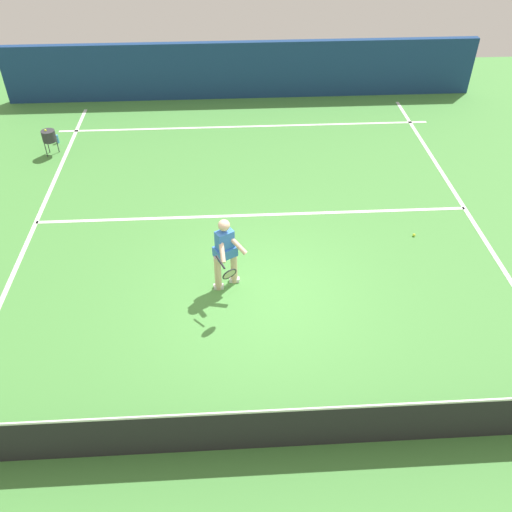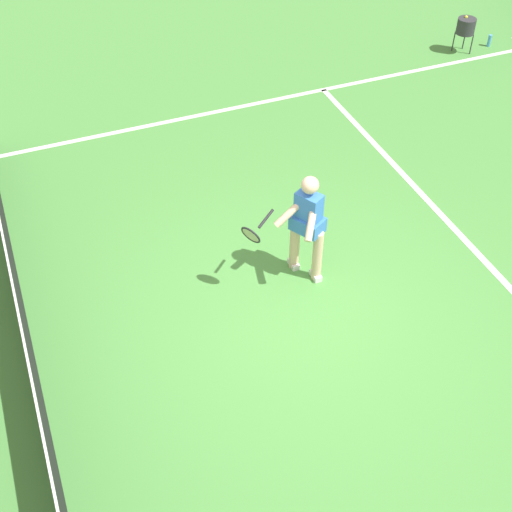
{
  "view_description": "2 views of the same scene",
  "coord_description": "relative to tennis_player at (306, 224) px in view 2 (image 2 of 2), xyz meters",
  "views": [
    {
      "loc": [
        0.56,
        7.67,
        7.18
      ],
      "look_at": [
        0.11,
        -0.01,
        0.95
      ],
      "focal_mm": 38.21,
      "sensor_mm": 36.0,
      "label": 1
    },
    {
      "loc": [
        -5.31,
        2.77,
        6.45
      ],
      "look_at": [
        0.22,
        0.56,
        0.97
      ],
      "focal_mm": 48.88,
      "sensor_mm": 36.0,
      "label": 2
    }
  ],
  "objects": [
    {
      "name": "water_bottle",
      "position": [
        4.66,
        -6.29,
        -0.73
      ],
      "size": [
        0.07,
        0.07,
        0.24
      ],
      "primitive_type": "cylinder",
      "color": "#4C9EE5",
      "rests_on": "ground"
    },
    {
      "name": "sideline_right_marking",
      "position": [
        4.3,
        0.29,
        -0.84
      ],
      "size": [
        0.1,
        17.6,
        0.01
      ],
      "primitive_type": "cube",
      "color": "white",
      "rests_on": "ground"
    },
    {
      "name": "ground_plane",
      "position": [
        -0.66,
        0.29,
        -0.85
      ],
      "size": [
        25.48,
        25.48,
        0.0
      ],
      "primitive_type": "plane",
      "color": "#4C9342"
    },
    {
      "name": "ball_hopper",
      "position": [
        4.64,
        -5.61,
        -0.3
      ],
      "size": [
        0.36,
        0.36,
        0.74
      ],
      "color": "#333338",
      "rests_on": "ground"
    },
    {
      "name": "tennis_player",
      "position": [
        0.0,
        0.0,
        0.0
      ],
      "size": [
        0.68,
        1.14,
        1.55
      ],
      "color": "beige",
      "rests_on": "ground"
    },
    {
      "name": "court_net",
      "position": [
        -0.66,
        3.55,
        -0.39
      ],
      "size": [
        10.61,
        0.08,
        0.98
      ],
      "color": "#4C4C51",
      "rests_on": "ground"
    },
    {
      "name": "service_line_marking",
      "position": [
        -0.66,
        -2.39,
        -0.84
      ],
      "size": [
        9.93,
        0.1,
        0.01
      ],
      "primitive_type": "cube",
      "color": "white",
      "rests_on": "ground"
    }
  ]
}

